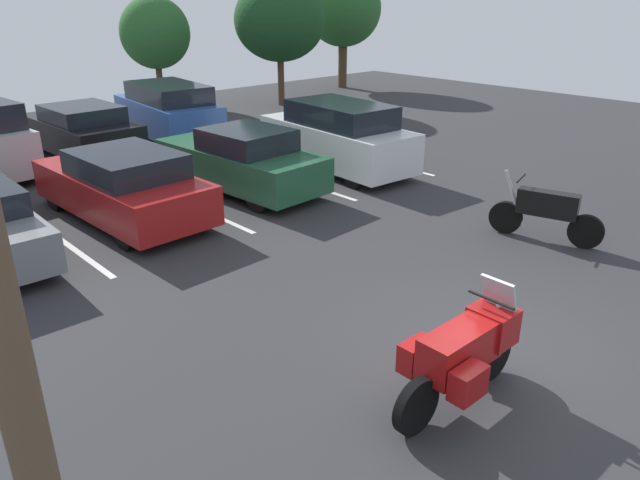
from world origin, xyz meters
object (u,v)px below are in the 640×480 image
(car_far_blue, at_px, (168,111))
(car_green, at_px, (241,160))
(motorcycle_touring, at_px, (464,351))
(car_far_black, at_px, (82,130))
(car_red, at_px, (123,186))
(motorcycle_second, at_px, (546,211))
(car_white, at_px, (338,137))

(car_far_blue, bearing_deg, car_green, -104.08)
(motorcycle_touring, bearing_deg, car_green, 70.54)
(car_green, relative_size, car_far_black, 1.06)
(car_green, distance_m, car_far_blue, 6.29)
(car_red, height_order, car_far_blue, car_far_blue)
(car_far_black, bearing_deg, motorcycle_touring, -96.07)
(motorcycle_touring, distance_m, car_far_blue, 15.24)
(motorcycle_second, relative_size, car_green, 0.45)
(car_red, height_order, car_white, car_white)
(car_red, xyz_separation_m, car_far_blue, (4.56, 6.05, 0.18))
(car_red, distance_m, car_green, 3.03)
(car_red, relative_size, car_green, 1.00)
(motorcycle_second, xyz_separation_m, car_far_black, (-3.85, 12.56, 0.16))
(car_white, xyz_separation_m, car_far_black, (-4.46, 6.20, -0.15))
(motorcycle_second, distance_m, car_red, 8.62)
(car_white, bearing_deg, car_green, 174.58)
(car_green, distance_m, car_far_black, 6.09)
(motorcycle_touring, xyz_separation_m, motorcycle_second, (5.38, 1.80, -0.08))
(motorcycle_second, height_order, car_white, car_white)
(motorcycle_second, bearing_deg, car_red, 128.99)
(motorcycle_second, xyz_separation_m, car_far_blue, (-0.86, 12.75, 0.33))
(motorcycle_second, bearing_deg, motorcycle_touring, -161.49)
(motorcycle_second, xyz_separation_m, car_white, (0.61, 6.37, 0.31))
(motorcycle_touring, bearing_deg, motorcycle_second, 18.51)
(car_red, distance_m, car_white, 6.04)
(car_white, relative_size, car_far_black, 1.09)
(car_green, height_order, car_white, car_white)
(car_far_black, xyz_separation_m, car_far_blue, (2.99, 0.19, 0.17))
(car_far_blue, bearing_deg, motorcycle_second, -86.13)
(car_green, bearing_deg, car_red, 179.08)
(car_green, relative_size, car_white, 0.97)
(car_red, relative_size, car_far_black, 1.06)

